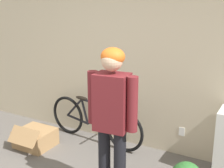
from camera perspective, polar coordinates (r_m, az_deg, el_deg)
name	(u,v)px	position (r m, az deg, el deg)	size (l,w,h in m)	color
wall_back	(147,59)	(4.30, 6.49, 4.63)	(8.00, 0.07, 2.60)	beige
person	(112,110)	(3.20, 0.01, -4.78)	(0.57, 0.28, 1.65)	black
bicycle	(94,121)	(4.69, -3.29, -6.75)	(1.67, 0.46, 0.68)	black
cardboard_box	(35,138)	(4.75, -13.84, -9.54)	(0.51, 0.54, 0.35)	#A87F51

